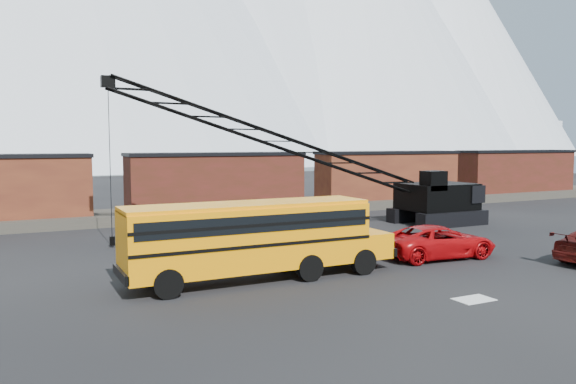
# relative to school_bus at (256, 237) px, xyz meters

# --- Properties ---
(ground) EXTENTS (160.00, 160.00, 0.00)m
(ground) POSITION_rel_school_bus_xyz_m (5.31, -2.14, -1.79)
(ground) COLOR black
(ground) RESTS_ON ground
(gravel_berm) EXTENTS (120.00, 5.00, 0.70)m
(gravel_berm) POSITION_rel_school_bus_xyz_m (5.31, 19.86, -1.44)
(gravel_berm) COLOR #454139
(gravel_berm) RESTS_ON ground
(boxcar_mid) EXTENTS (13.70, 3.10, 4.17)m
(boxcar_mid) POSITION_rel_school_bus_xyz_m (5.31, 19.86, 0.97)
(boxcar_mid) COLOR #501A16
(boxcar_mid) RESTS_ON gravel_berm
(boxcar_east_near) EXTENTS (13.70, 3.10, 4.17)m
(boxcar_east_near) POSITION_rel_school_bus_xyz_m (21.31, 19.86, 0.97)
(boxcar_east_near) COLOR #471B14
(boxcar_east_near) RESTS_ON gravel_berm
(boxcar_east_far) EXTENTS (13.70, 3.10, 4.17)m
(boxcar_east_far) POSITION_rel_school_bus_xyz_m (37.31, 19.86, 0.97)
(boxcar_east_far) COLOR #501A16
(boxcar_east_far) RESTS_ON gravel_berm
(snow_patch) EXTENTS (1.40, 0.90, 0.02)m
(snow_patch) POSITION_rel_school_bus_xyz_m (5.81, -6.14, -1.78)
(snow_patch) COLOR silver
(snow_patch) RESTS_ON ground
(school_bus) EXTENTS (11.65, 2.65, 3.19)m
(school_bus) POSITION_rel_school_bus_xyz_m (0.00, 0.00, 0.00)
(school_bus) COLOR orange
(school_bus) RESTS_ON ground
(red_pickup) EXTENTS (5.96, 3.15, 1.60)m
(red_pickup) POSITION_rel_school_bus_xyz_m (9.70, 0.16, -1.00)
(red_pickup) COLOR #AF080C
(red_pickup) RESTS_ON ground
(crawler_crane) EXTENTS (24.98, 4.20, 9.29)m
(crawler_crane) POSITION_rel_school_bus_xyz_m (7.94, 9.73, 3.15)
(crawler_crane) COLOR black
(crawler_crane) RESTS_ON ground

